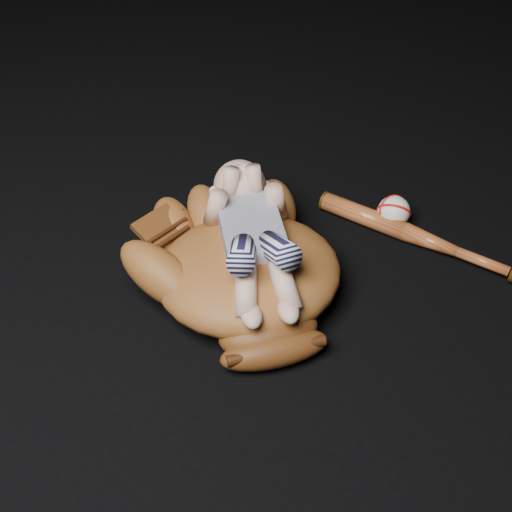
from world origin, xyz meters
name	(u,v)px	position (x,y,z in m)	size (l,w,h in m)	color
baseball_glove	(248,266)	(-0.12, 0.10, 0.07)	(0.40, 0.45, 0.14)	brown
newborn_baby	(254,236)	(-0.10, 0.11, 0.13)	(0.17, 0.36, 0.15)	#D5A489
baseball_bat	(416,236)	(0.23, 0.11, 0.02)	(0.04, 0.40, 0.04)	#A1471F
baseball	(394,212)	(0.21, 0.18, 0.03)	(0.06, 0.06, 0.06)	white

